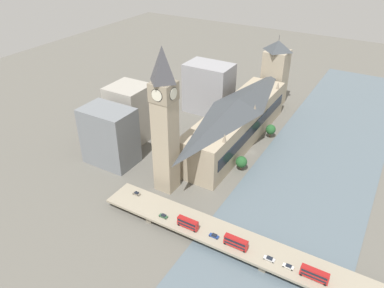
% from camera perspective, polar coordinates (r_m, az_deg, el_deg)
% --- Properties ---
extents(ground_plane, '(600.00, 600.00, 0.00)m').
position_cam_1_polar(ground_plane, '(236.99, 9.18, -1.28)').
color(ground_plane, '#605E56').
extents(river_water, '(66.51, 360.00, 0.30)m').
position_cam_1_polar(river_water, '(228.81, 18.28, -3.87)').
color(river_water, slate).
rests_on(river_water, ground_plane).
extents(parliament_hall, '(24.67, 109.95, 30.05)m').
position_cam_1_polar(parliament_hall, '(240.85, 6.89, 3.58)').
color(parliament_hall, tan).
rests_on(parliament_hall, ground_plane).
extents(clock_tower, '(11.44, 11.44, 77.83)m').
position_cam_1_polar(clock_tower, '(183.43, -4.18, 3.78)').
color(clock_tower, tan).
rests_on(clock_tower, ground_plane).
extents(victoria_tower, '(16.79, 16.79, 53.89)m').
position_cam_1_polar(victoria_tower, '(295.02, 12.54, 10.47)').
color(victoria_tower, tan).
rests_on(victoria_tower, ground_plane).
extents(road_bridge, '(165.03, 16.48, 4.66)m').
position_cam_1_polar(road_bridge, '(167.68, 11.57, -16.22)').
color(road_bridge, gray).
rests_on(road_bridge, ground_plane).
extents(double_decker_bus_lead, '(10.21, 2.48, 4.94)m').
position_cam_1_polar(double_decker_bus_lead, '(172.85, -0.64, -11.95)').
color(double_decker_bus_lead, red).
rests_on(double_decker_bus_lead, road_bridge).
extents(double_decker_bus_mid, '(10.70, 2.58, 4.95)m').
position_cam_1_polar(double_decker_bus_mid, '(165.56, 6.70, -14.63)').
color(double_decker_bus_mid, red).
rests_on(double_decker_bus_mid, road_bridge).
extents(double_decker_bus_rear, '(11.16, 2.60, 4.75)m').
position_cam_1_polar(double_decker_bus_rear, '(160.68, 18.17, -18.31)').
color(double_decker_bus_rear, red).
rests_on(double_decker_bus_rear, road_bridge).
extents(car_northbound_lead, '(4.74, 1.82, 1.44)m').
position_cam_1_polar(car_northbound_lead, '(164.12, 11.70, -16.75)').
color(car_northbound_lead, silver).
rests_on(car_northbound_lead, road_bridge).
extents(car_northbound_mid, '(4.40, 1.82, 1.43)m').
position_cam_1_polar(car_northbound_mid, '(170.25, 3.38, -13.78)').
color(car_northbound_mid, navy).
rests_on(car_northbound_mid, road_bridge).
extents(car_northbound_tail, '(4.54, 1.76, 1.34)m').
position_cam_1_polar(car_northbound_tail, '(163.11, 14.47, -17.61)').
color(car_northbound_tail, silver).
rests_on(car_northbound_tail, road_bridge).
extents(car_southbound_lead, '(3.92, 1.79, 1.39)m').
position_cam_1_polar(car_southbound_lead, '(194.27, -8.44, -7.46)').
color(car_southbound_lead, slate).
rests_on(car_southbound_lead, road_bridge).
extents(car_southbound_mid, '(4.25, 1.79, 1.52)m').
position_cam_1_polar(car_southbound_mid, '(179.73, -4.37, -10.88)').
color(car_southbound_mid, '#2D5638').
rests_on(car_southbound_mid, road_bridge).
extents(city_block_west, '(23.35, 23.18, 37.03)m').
position_cam_1_polar(city_block_west, '(243.69, -9.44, 4.66)').
color(city_block_west, '#A39E93').
rests_on(city_block_west, ground_plane).
extents(city_block_center, '(29.60, 19.73, 34.52)m').
position_cam_1_polar(city_block_center, '(222.08, -12.44, 1.18)').
color(city_block_center, slate).
rests_on(city_block_center, ground_plane).
extents(city_block_east, '(33.44, 22.19, 36.51)m').
position_cam_1_polar(city_block_east, '(279.19, 2.57, 8.52)').
color(city_block_east, '#939399').
rests_on(city_block_east, ground_plane).
extents(tree_embankment_near, '(6.72, 6.72, 8.93)m').
position_cam_1_polar(tree_embankment_near, '(216.99, 7.53, -2.71)').
color(tree_embankment_near, brown).
rests_on(tree_embankment_near, ground_plane).
extents(tree_embankment_mid, '(6.54, 6.54, 9.40)m').
position_cam_1_polar(tree_embankment_mid, '(252.44, 11.90, 2.19)').
color(tree_embankment_mid, brown).
rests_on(tree_embankment_mid, ground_plane).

